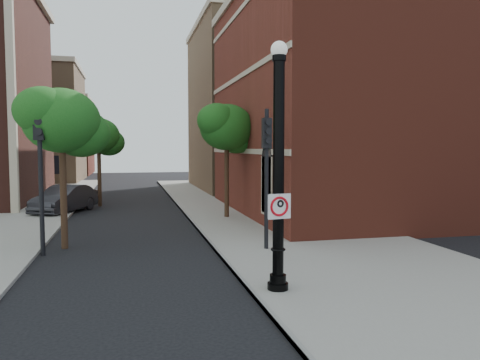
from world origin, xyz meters
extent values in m
plane|color=black|center=(0.00, 0.00, 0.00)|extent=(120.00, 120.00, 0.00)
cube|color=gray|center=(6.00, 10.00, 0.06)|extent=(8.00, 60.00, 0.12)
cube|color=gray|center=(2.05, 10.00, 0.07)|extent=(0.10, 60.00, 0.14)
cube|color=maroon|center=(16.00, 14.00, 6.00)|extent=(22.00, 16.00, 12.00)
cube|color=#BAAC90|center=(16.00, 14.00, 12.25)|extent=(22.30, 16.30, 0.50)
cube|color=black|center=(4.96, 9.00, 2.00)|extent=(0.08, 1.40, 2.40)
cube|color=#BAAC90|center=(4.97, 14.00, 3.50)|extent=(0.06, 16.00, 0.25)
cube|color=#BAAC90|center=(4.97, 14.00, 7.50)|extent=(0.06, 16.00, 0.25)
cube|color=#BAAC90|center=(4.97, 14.00, 11.00)|extent=(0.06, 16.00, 0.25)
cube|color=#BAAC90|center=(-7.00, 17.00, 7.00)|extent=(0.40, 0.40, 14.00)
cube|color=#8C6D4C|center=(-12.00, 44.00, 6.00)|extent=(12.00, 12.00, 12.00)
cube|color=maroon|center=(-12.00, 58.00, 5.00)|extent=(12.00, 12.00, 10.00)
cube|color=#8C6D4C|center=(16.00, 30.00, 7.00)|extent=(22.00, 14.00, 14.00)
cylinder|color=black|center=(2.70, 0.48, 0.14)|extent=(0.53, 0.53, 0.28)
cylinder|color=black|center=(2.70, 0.48, 0.38)|extent=(0.42, 0.42, 0.24)
cylinder|color=black|center=(2.70, 0.48, 3.04)|extent=(0.28, 0.28, 5.51)
torus|color=black|center=(2.70, 0.48, 1.14)|extent=(0.38, 0.38, 0.06)
cylinder|color=black|center=(2.70, 0.48, 5.87)|extent=(0.34, 0.34, 0.14)
sphere|color=silver|center=(2.70, 0.48, 6.08)|extent=(0.42, 0.42, 0.42)
cube|color=white|center=(2.67, 0.32, 2.25)|extent=(0.62, 0.12, 0.62)
cube|color=black|center=(2.67, 0.32, 2.53)|extent=(0.62, 0.10, 0.05)
cube|color=black|center=(2.67, 0.32, 1.96)|extent=(0.62, 0.10, 0.05)
cube|color=black|center=(2.39, 0.28, 2.25)|extent=(0.05, 0.01, 0.62)
cube|color=black|center=(2.96, 0.37, 2.25)|extent=(0.05, 0.01, 0.62)
torus|color=red|center=(2.67, 0.32, 2.25)|extent=(0.50, 0.14, 0.50)
cube|color=red|center=(2.67, 0.32, 2.25)|extent=(0.35, 0.06, 0.35)
cube|color=black|center=(2.62, 0.31, 2.25)|extent=(0.06, 0.01, 0.29)
torus|color=black|center=(2.70, 0.33, 2.31)|extent=(0.20, 0.09, 0.19)
cylinder|color=black|center=(2.67, 0.32, 2.53)|extent=(0.03, 0.02, 0.03)
imported|color=#29292E|center=(-4.48, 17.27, 0.78)|extent=(3.44, 4.99, 1.56)
cylinder|color=black|center=(-3.83, 6.38, 2.70)|extent=(0.16, 0.16, 5.40)
cube|color=black|center=(-3.83, 6.38, 4.50)|extent=(0.36, 0.34, 1.13)
sphere|color=#E50505|center=(-3.81, 6.20, 4.89)|extent=(0.20, 0.20, 0.20)
sphere|color=#FF8C00|center=(-3.81, 6.20, 4.56)|extent=(0.20, 0.20, 0.20)
sphere|color=#00E519|center=(-3.81, 6.20, 4.22)|extent=(0.20, 0.20, 0.20)
cylinder|color=black|center=(3.78, 5.13, 2.52)|extent=(0.15, 0.15, 5.03)
cube|color=black|center=(3.78, 5.13, 4.19)|extent=(0.34, 0.32, 1.05)
sphere|color=#E50505|center=(3.79, 4.96, 4.56)|extent=(0.19, 0.19, 0.19)
sphere|color=#FF8C00|center=(3.79, 4.96, 4.25)|extent=(0.19, 0.19, 0.19)
sphere|color=#00E519|center=(3.79, 4.96, 3.93)|extent=(0.19, 0.19, 0.19)
cylinder|color=#999999|center=(4.80, 7.07, 2.26)|extent=(0.09, 0.09, 4.51)
cylinder|color=#332014|center=(-3.25, 7.36, 2.17)|extent=(0.24, 0.24, 4.35)
ellipsoid|color=#154E15|center=(-3.25, 7.36, 4.66)|extent=(2.73, 2.73, 2.32)
ellipsoid|color=#154E15|center=(-2.62, 7.86, 4.22)|extent=(2.11, 2.11, 1.79)
ellipsoid|color=#154E15|center=(-3.80, 6.99, 4.97)|extent=(1.99, 1.99, 1.69)
cylinder|color=#332014|center=(-2.73, 19.93, 2.06)|extent=(0.24, 0.24, 4.13)
ellipsoid|color=#154E15|center=(-2.73, 19.93, 4.42)|extent=(2.59, 2.59, 2.21)
ellipsoid|color=#154E15|center=(-2.14, 20.41, 4.01)|extent=(2.01, 2.01, 1.70)
ellipsoid|color=#154E15|center=(-3.26, 19.58, 4.72)|extent=(1.89, 1.89, 1.60)
cylinder|color=#332014|center=(3.97, 12.91, 2.21)|extent=(0.24, 0.24, 4.41)
ellipsoid|color=#154E15|center=(3.97, 12.91, 4.73)|extent=(2.77, 2.77, 2.36)
ellipsoid|color=#154E15|center=(4.60, 13.41, 4.28)|extent=(2.14, 2.14, 1.82)
ellipsoid|color=#154E15|center=(3.40, 12.53, 5.04)|extent=(2.02, 2.02, 1.71)
camera|label=1|loc=(-0.91, -10.56, 3.70)|focal=35.00mm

